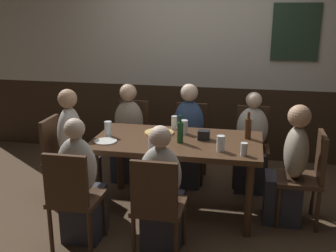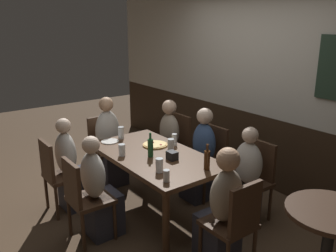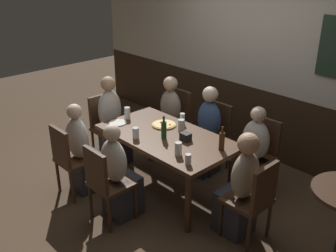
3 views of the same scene
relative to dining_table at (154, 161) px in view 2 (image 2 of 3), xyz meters
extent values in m
plane|color=#4C3826|center=(0.00, 0.00, -0.66)|extent=(12.00, 12.00, 0.00)
cube|color=#332316|center=(0.00, 1.65, -0.18)|extent=(6.40, 0.10, 0.95)
cube|color=beige|center=(0.00, 1.65, 1.12)|extent=(6.40, 0.10, 1.65)
cube|color=#472D1C|center=(0.00, 0.00, 0.06)|extent=(1.60, 0.88, 0.05)
cylinder|color=#472D1C|center=(-0.70, -0.36, -0.31)|extent=(0.07, 0.07, 0.69)
cylinder|color=#472D1C|center=(0.70, -0.36, -0.31)|extent=(0.07, 0.07, 0.69)
cylinder|color=#472D1C|center=(-0.70, 0.36, -0.31)|extent=(0.07, 0.07, 0.69)
cylinder|color=#472D1C|center=(0.70, 0.36, -0.31)|extent=(0.07, 0.07, 0.69)
cube|color=#422B1C|center=(1.14, 0.00, -0.23)|extent=(0.40, 0.40, 0.04)
cube|color=#422B1C|center=(1.32, 0.00, 0.01)|extent=(0.04, 0.36, 0.43)
cylinder|color=#422B1C|center=(0.97, -0.17, -0.45)|extent=(0.04, 0.04, 0.41)
cylinder|color=#422B1C|center=(0.97, 0.17, -0.45)|extent=(0.04, 0.04, 0.41)
cylinder|color=#422B1C|center=(1.31, 0.17, -0.45)|extent=(0.04, 0.04, 0.41)
cube|color=#422B1C|center=(0.00, -0.78, -0.23)|extent=(0.40, 0.40, 0.04)
cube|color=#422B1C|center=(0.00, -0.96, 0.01)|extent=(0.36, 0.04, 0.43)
cylinder|color=#422B1C|center=(-0.17, -0.61, -0.45)|extent=(0.04, 0.04, 0.41)
cylinder|color=#422B1C|center=(0.17, -0.61, -0.45)|extent=(0.04, 0.04, 0.41)
cylinder|color=#422B1C|center=(-0.17, -0.95, -0.45)|extent=(0.04, 0.04, 0.41)
cylinder|color=#422B1C|center=(0.17, -0.95, -0.45)|extent=(0.04, 0.04, 0.41)
cube|color=#422B1C|center=(0.00, 0.78, -0.23)|extent=(0.40, 0.40, 0.04)
cube|color=#422B1C|center=(0.00, 0.96, 0.01)|extent=(0.36, 0.04, 0.43)
cylinder|color=#422B1C|center=(0.17, 0.61, -0.45)|extent=(0.04, 0.04, 0.41)
cylinder|color=#422B1C|center=(-0.17, 0.61, -0.45)|extent=(0.04, 0.04, 0.41)
cylinder|color=#422B1C|center=(0.17, 0.95, -0.45)|extent=(0.04, 0.04, 0.41)
cylinder|color=#422B1C|center=(-0.17, 0.95, -0.45)|extent=(0.04, 0.04, 0.41)
cube|color=#422B1C|center=(-1.14, 0.00, -0.23)|extent=(0.40, 0.40, 0.04)
cube|color=#422B1C|center=(-1.32, 0.00, 0.01)|extent=(0.04, 0.36, 0.43)
cylinder|color=#422B1C|center=(-0.97, 0.17, -0.45)|extent=(0.04, 0.04, 0.41)
cylinder|color=#422B1C|center=(-0.97, -0.17, -0.45)|extent=(0.04, 0.04, 0.41)
cylinder|color=#422B1C|center=(-1.31, 0.17, -0.45)|extent=(0.04, 0.04, 0.41)
cylinder|color=#422B1C|center=(-1.31, -0.17, -0.45)|extent=(0.04, 0.04, 0.41)
cube|color=#422B1C|center=(-0.71, 0.78, -0.23)|extent=(0.40, 0.40, 0.04)
cube|color=#422B1C|center=(-0.71, 0.96, 0.01)|extent=(0.36, 0.04, 0.43)
cylinder|color=#422B1C|center=(-0.54, 0.61, -0.45)|extent=(0.04, 0.04, 0.41)
cylinder|color=#422B1C|center=(-0.88, 0.61, -0.45)|extent=(0.04, 0.04, 0.41)
cylinder|color=#422B1C|center=(-0.54, 0.95, -0.45)|extent=(0.04, 0.04, 0.41)
cylinder|color=#422B1C|center=(-0.88, 0.95, -0.45)|extent=(0.04, 0.04, 0.41)
cube|color=#422B1C|center=(0.71, 0.78, -0.23)|extent=(0.40, 0.40, 0.04)
cube|color=#422B1C|center=(0.71, 0.96, 0.01)|extent=(0.36, 0.04, 0.43)
cylinder|color=#422B1C|center=(0.88, 0.61, -0.45)|extent=(0.04, 0.04, 0.41)
cylinder|color=#422B1C|center=(0.54, 0.61, -0.45)|extent=(0.04, 0.04, 0.41)
cylinder|color=#422B1C|center=(0.88, 0.95, -0.45)|extent=(0.04, 0.04, 0.41)
cylinder|color=#422B1C|center=(0.54, 0.95, -0.45)|extent=(0.04, 0.04, 0.41)
cube|color=#422B1C|center=(-0.71, -0.78, -0.23)|extent=(0.40, 0.40, 0.04)
cube|color=#422B1C|center=(-0.71, -0.96, 0.01)|extent=(0.36, 0.04, 0.43)
cylinder|color=#422B1C|center=(-0.88, -0.61, -0.45)|extent=(0.04, 0.04, 0.41)
cylinder|color=#422B1C|center=(-0.54, -0.61, -0.45)|extent=(0.04, 0.04, 0.41)
cylinder|color=#422B1C|center=(-0.88, -0.95, -0.45)|extent=(0.04, 0.04, 0.41)
cylinder|color=#422B1C|center=(-0.54, -0.95, -0.45)|extent=(0.04, 0.04, 0.41)
cube|color=#2D2D38|center=(1.01, 0.00, -0.43)|extent=(0.34, 0.32, 0.45)
ellipsoid|color=tan|center=(1.10, 0.00, 0.04)|extent=(0.22, 0.34, 0.49)
sphere|color=tan|center=(1.10, 0.00, 0.38)|extent=(0.21, 0.21, 0.21)
cube|color=#2D2D38|center=(0.00, -0.65, -0.43)|extent=(0.32, 0.34, 0.45)
ellipsoid|color=beige|center=(0.00, -0.74, 0.03)|extent=(0.34, 0.22, 0.47)
sphere|color=beige|center=(0.00, -0.74, 0.35)|extent=(0.17, 0.17, 0.17)
cube|color=#2D2D38|center=(0.00, 0.65, -0.43)|extent=(0.32, 0.34, 0.45)
ellipsoid|color=#334C7A|center=(0.00, 0.74, 0.05)|extent=(0.34, 0.22, 0.51)
sphere|color=beige|center=(0.00, 0.74, 0.40)|extent=(0.20, 0.20, 0.20)
cube|color=#2D2D38|center=(-1.01, 0.00, -0.43)|extent=(0.34, 0.32, 0.45)
ellipsoid|color=beige|center=(-1.10, 0.00, 0.07)|extent=(0.22, 0.34, 0.56)
sphere|color=tan|center=(-1.10, 0.00, 0.44)|extent=(0.19, 0.19, 0.19)
cube|color=#2D2D38|center=(-0.71, 0.65, -0.43)|extent=(0.32, 0.34, 0.45)
ellipsoid|color=tan|center=(-0.71, 0.74, 0.04)|extent=(0.34, 0.22, 0.48)
sphere|color=#DBB293|center=(-0.71, 0.74, 0.37)|extent=(0.20, 0.20, 0.20)
cube|color=#2D2D38|center=(0.71, 0.65, -0.43)|extent=(0.32, 0.34, 0.45)
ellipsoid|color=beige|center=(0.71, 0.74, 0.03)|extent=(0.34, 0.22, 0.47)
sphere|color=beige|center=(0.71, 0.74, 0.34)|extent=(0.17, 0.17, 0.17)
cube|color=#2D2D38|center=(-0.71, -0.65, -0.43)|extent=(0.32, 0.34, 0.45)
ellipsoid|color=beige|center=(-0.71, -0.74, 0.04)|extent=(0.34, 0.22, 0.50)
sphere|color=beige|center=(-0.71, -0.74, 0.37)|extent=(0.17, 0.17, 0.17)
cylinder|color=tan|center=(-0.21, 0.16, 0.09)|extent=(0.29, 0.29, 0.02)
cylinder|color=#DBB760|center=(-0.21, 0.16, 0.11)|extent=(0.26, 0.26, 0.01)
cylinder|color=maroon|center=(-0.26, 0.16, 0.11)|extent=(0.03, 0.03, 0.00)
cylinder|color=maroon|center=(-0.26, 0.15, 0.11)|extent=(0.03, 0.03, 0.00)
cylinder|color=maroon|center=(-0.14, 0.19, 0.11)|extent=(0.03, 0.03, 0.00)
cylinder|color=silver|center=(0.64, -0.30, 0.14)|extent=(0.06, 0.06, 0.11)
cylinder|color=#B26623|center=(0.64, -0.30, 0.11)|extent=(0.05, 0.05, 0.06)
cylinder|color=silver|center=(-0.17, -0.31, 0.15)|extent=(0.07, 0.07, 0.13)
cylinder|color=#B26623|center=(-0.17, -0.31, 0.13)|extent=(0.06, 0.06, 0.10)
cylinder|color=silver|center=(0.43, -0.24, 0.16)|extent=(0.07, 0.07, 0.14)
cylinder|color=gold|center=(0.43, -0.24, 0.12)|extent=(0.06, 0.06, 0.08)
cylinder|color=silver|center=(-0.68, -0.03, 0.16)|extent=(0.07, 0.07, 0.15)
cylinder|color=silver|center=(-0.68, -0.03, 0.14)|extent=(0.06, 0.06, 0.11)
cylinder|color=silver|center=(0.03, 0.20, 0.15)|extent=(0.07, 0.07, 0.14)
cylinder|color=#C6842D|center=(0.03, 0.20, 0.11)|extent=(0.07, 0.07, 0.06)
cylinder|color=silver|center=(-0.09, 0.35, 0.15)|extent=(0.06, 0.06, 0.14)
cylinder|color=#331E14|center=(-0.09, 0.35, 0.12)|extent=(0.05, 0.05, 0.06)
cylinder|color=#194723|center=(0.04, -0.08, 0.18)|extent=(0.06, 0.06, 0.20)
cylinder|color=#194723|center=(0.04, -0.08, 0.32)|extent=(0.03, 0.03, 0.07)
cylinder|color=#42230F|center=(0.66, 0.17, 0.18)|extent=(0.06, 0.06, 0.19)
cylinder|color=#42230F|center=(0.66, 0.17, 0.31)|extent=(0.03, 0.03, 0.07)
cylinder|color=white|center=(-0.65, -0.20, 0.09)|extent=(0.21, 0.21, 0.01)
cube|color=black|center=(0.25, 0.06, 0.13)|extent=(0.11, 0.09, 0.09)
cylinder|color=#382316|center=(2.09, -0.12, 0.38)|extent=(0.56, 0.56, 0.03)
camera|label=1|loc=(0.66, -3.68, 1.32)|focal=43.92mm
camera|label=2|loc=(3.06, -2.10, 1.52)|focal=38.55mm
camera|label=3|loc=(2.90, -2.71, 1.96)|focal=41.37mm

